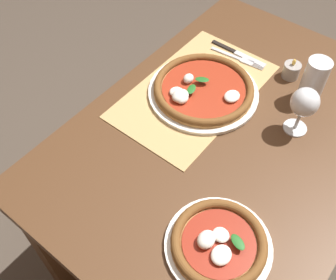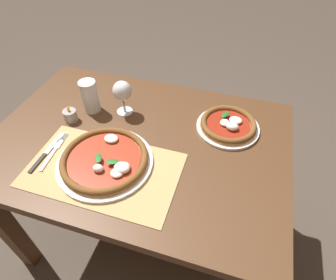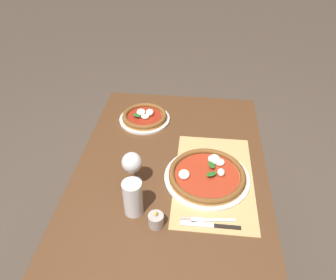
# 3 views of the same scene
# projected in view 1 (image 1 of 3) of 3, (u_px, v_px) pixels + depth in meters

# --- Properties ---
(ground_plane) EXTENTS (24.00, 24.00, 0.00)m
(ground_plane) POSITION_uv_depth(u_px,v_px,m) (211.00, 236.00, 1.75)
(ground_plane) COLOR #473D33
(dining_table) EXTENTS (1.18, 0.82, 0.74)m
(dining_table) POSITION_uv_depth(u_px,v_px,m) (228.00, 153.00, 1.26)
(dining_table) COLOR #4C301C
(dining_table) RESTS_ON ground
(paper_placemat) EXTENTS (0.54, 0.32, 0.00)m
(paper_placemat) POSITION_uv_depth(u_px,v_px,m) (195.00, 91.00, 1.26)
(paper_placemat) COLOR tan
(paper_placemat) RESTS_ON dining_table
(pizza_near) EXTENTS (0.35, 0.35, 0.05)m
(pizza_near) POSITION_uv_depth(u_px,v_px,m) (203.00, 89.00, 1.24)
(pizza_near) COLOR silver
(pizza_near) RESTS_ON paper_placemat
(pizza_far) EXTENTS (0.26, 0.26, 0.05)m
(pizza_far) POSITION_uv_depth(u_px,v_px,m) (219.00, 244.00, 0.92)
(pizza_far) COLOR silver
(pizza_far) RESTS_ON dining_table
(wine_glass) EXTENTS (0.08, 0.08, 0.16)m
(wine_glass) POSITION_uv_depth(u_px,v_px,m) (304.00, 104.00, 1.08)
(wine_glass) COLOR silver
(wine_glass) RESTS_ON dining_table
(pint_glass) EXTENTS (0.07, 0.07, 0.15)m
(pint_glass) POSITION_uv_depth(u_px,v_px,m) (314.00, 81.00, 1.19)
(pint_glass) COLOR silver
(pint_glass) RESTS_ON dining_table
(fork) EXTENTS (0.03, 0.20, 0.00)m
(fork) POSITION_uv_depth(u_px,v_px,m) (237.00, 58.00, 1.36)
(fork) COLOR #B7B7BC
(fork) RESTS_ON paper_placemat
(knife) EXTENTS (0.02, 0.22, 0.01)m
(knife) POSITION_uv_depth(u_px,v_px,m) (238.00, 53.00, 1.37)
(knife) COLOR black
(knife) RESTS_ON paper_placemat
(votive_candle) EXTENTS (0.06, 0.06, 0.07)m
(votive_candle) POSITION_uv_depth(u_px,v_px,m) (291.00, 71.00, 1.29)
(votive_candle) COLOR gray
(votive_candle) RESTS_ON dining_table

